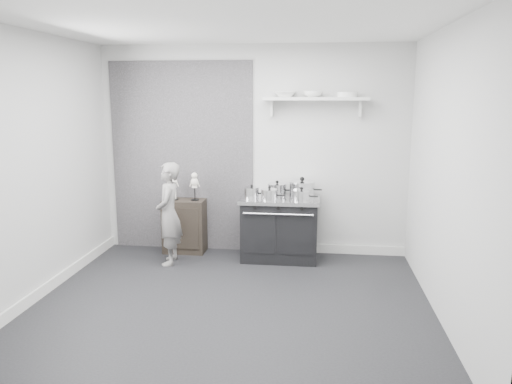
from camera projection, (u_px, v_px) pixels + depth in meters
ground at (230, 304)px, 5.02m from camera, size 4.00×4.00×0.00m
room_shell at (222, 140)px, 4.86m from camera, size 4.02×3.62×2.71m
wall_shelf at (316, 100)px, 6.17m from camera, size 1.30×0.26×0.24m
stove at (280, 228)px, 6.33m from camera, size 1.00×0.62×0.80m
side_cabinet at (185, 226)px, 6.62m from camera, size 0.54×0.32×0.71m
child at (169, 214)px, 6.11m from camera, size 0.36×0.50×1.27m
pot_front_left at (252, 193)px, 6.22m from camera, size 0.28×0.19×0.17m
pot_back_left at (277, 189)px, 6.39m from camera, size 0.33×0.24×0.19m
pot_back_right at (302, 189)px, 6.33m from camera, size 0.42×0.33×0.25m
pot_front_right at (302, 195)px, 6.04m from camera, size 0.31×0.22×0.18m
pot_front_center at (269, 194)px, 6.10m from camera, size 0.29×0.21×0.17m
skeleton_full at (174, 184)px, 6.53m from camera, size 0.12×0.07×0.41m
skeleton_torso at (195, 184)px, 6.49m from camera, size 0.12×0.08×0.42m
bowl_large at (285, 94)px, 6.19m from camera, size 0.28×0.28×0.07m
bowl_small at (313, 94)px, 6.15m from camera, size 0.23×0.23×0.07m
plate_stack at (347, 95)px, 6.10m from camera, size 0.25×0.25×0.06m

